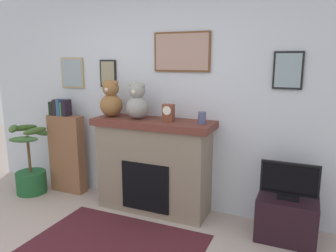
{
  "coord_description": "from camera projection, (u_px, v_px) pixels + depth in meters",
  "views": [
    {
      "loc": [
        1.72,
        -1.57,
        1.79
      ],
      "look_at": [
        0.29,
        1.71,
        1.04
      ],
      "focal_mm": 34.58,
      "sensor_mm": 36.0,
      "label": 1
    }
  ],
  "objects": [
    {
      "name": "bookshelf",
      "position": [
        67.0,
        151.0,
        4.36
      ],
      "size": [
        0.49,
        0.16,
        1.27
      ],
      "color": "brown",
      "rests_on": "ground_plane"
    },
    {
      "name": "mantel_clock",
      "position": [
        168.0,
        113.0,
        3.6
      ],
      "size": [
        0.12,
        0.09,
        0.19
      ],
      "color": "brown",
      "rests_on": "fireplace"
    },
    {
      "name": "teddy_bear_cream",
      "position": [
        111.0,
        100.0,
        3.87
      ],
      "size": [
        0.27,
        0.27,
        0.44
      ],
      "color": "olive",
      "rests_on": "fireplace"
    },
    {
      "name": "candle_jar",
      "position": [
        202.0,
        118.0,
        3.45
      ],
      "size": [
        0.09,
        0.09,
        0.13
      ],
      "primitive_type": "cylinder",
      "color": "#4C517A",
      "rests_on": "fireplace"
    },
    {
      "name": "television",
      "position": [
        289.0,
        182.0,
        3.16
      ],
      "size": [
        0.55,
        0.14,
        0.37
      ],
      "color": "black",
      "rests_on": "tv_stand"
    },
    {
      "name": "teddy_bear_grey",
      "position": [
        137.0,
        102.0,
        3.73
      ],
      "size": [
        0.26,
        0.26,
        0.42
      ],
      "color": "gray",
      "rests_on": "fireplace"
    },
    {
      "name": "potted_plant",
      "position": [
        30.0,
        170.0,
        4.36
      ],
      "size": [
        0.55,
        0.56,
        0.94
      ],
      "color": "#1E592D",
      "rests_on": "ground_plane"
    },
    {
      "name": "area_rug",
      "position": [
        113.0,
        247.0,
        3.13
      ],
      "size": [
        1.68,
        1.18,
        0.01
      ],
      "primitive_type": "cube",
      "color": "#481C24",
      "rests_on": "ground_plane"
    },
    {
      "name": "back_wall",
      "position": [
        156.0,
        99.0,
        3.97
      ],
      "size": [
        5.2,
        0.15,
        2.6
      ],
      "color": "silver",
      "rests_on": "ground_plane"
    },
    {
      "name": "fireplace",
      "position": [
        154.0,
        165.0,
        3.83
      ],
      "size": [
        1.42,
        0.51,
        1.1
      ],
      "color": "gray",
      "rests_on": "ground_plane"
    },
    {
      "name": "tv_stand",
      "position": [
        286.0,
        219.0,
        3.24
      ],
      "size": [
        0.58,
        0.4,
        0.44
      ],
      "primitive_type": "cube",
      "color": "black",
      "rests_on": "ground_plane"
    }
  ]
}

